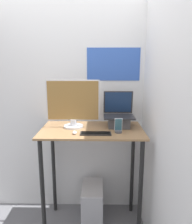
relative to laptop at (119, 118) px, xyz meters
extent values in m
cube|color=silver|center=(-0.28, 0.31, 0.06)|extent=(6.00, 0.05, 2.60)
cube|color=#3359B2|center=(-0.05, 0.28, 0.56)|extent=(0.60, 0.01, 0.37)
cube|color=silver|center=(0.33, -0.41, 0.06)|extent=(0.05, 6.00, 2.60)
cube|color=#936D47|center=(-0.28, -0.09, -0.11)|extent=(1.05, 0.63, 0.02)
cylinder|color=black|center=(-0.76, -0.35, -0.68)|extent=(0.04, 0.04, 1.12)
cylinder|color=black|center=(0.19, -0.35, -0.68)|extent=(0.04, 0.04, 1.12)
cylinder|color=black|center=(-0.76, 0.17, -0.68)|extent=(0.04, 0.04, 1.12)
cylinder|color=black|center=(0.19, 0.17, -0.68)|extent=(0.04, 0.04, 1.12)
cube|color=#4C4C51|center=(0.00, -0.02, -0.04)|extent=(0.22, 0.17, 0.11)
cube|color=#262628|center=(0.00, -0.02, 0.02)|extent=(0.32, 0.25, 0.02)
cube|color=#262628|center=(0.00, 0.12, 0.15)|extent=(0.32, 0.04, 0.25)
cube|color=navy|center=(0.00, 0.11, 0.15)|extent=(0.29, 0.03, 0.22)
cylinder|color=silver|center=(-0.48, -0.03, -0.09)|extent=(0.21, 0.21, 0.02)
cylinder|color=silver|center=(-0.48, -0.03, -0.04)|extent=(0.07, 0.07, 0.07)
cube|color=silver|center=(-0.48, -0.02, 0.19)|extent=(0.55, 0.01, 0.43)
cube|color=olive|center=(-0.48, -0.03, 0.19)|extent=(0.53, 0.01, 0.40)
cube|color=black|center=(-0.24, -0.26, -0.09)|extent=(0.30, 0.10, 0.01)
cube|color=black|center=(-0.24, -0.26, -0.08)|extent=(0.27, 0.09, 0.00)
ellipsoid|color=white|center=(-0.44, -0.26, -0.08)|extent=(0.04, 0.07, 0.03)
cylinder|color=#4C4C51|center=(-0.02, -0.22, -0.09)|extent=(0.07, 0.07, 0.02)
cube|color=silver|center=(-0.02, -0.21, -0.01)|extent=(0.08, 0.04, 0.13)
cube|color=#336072|center=(-0.02, -0.21, -0.01)|extent=(0.07, 0.03, 0.12)
cube|color=silver|center=(-0.29, -0.02, -1.02)|extent=(0.24, 0.41, 0.44)
cube|color=#ADADB2|center=(-0.29, -0.23, -1.02)|extent=(0.22, 0.01, 0.41)
camera|label=1|loc=(-0.21, -2.26, 0.56)|focal=35.00mm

